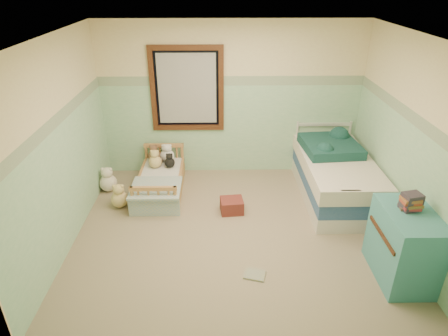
{
  "coord_description": "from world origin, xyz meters",
  "views": [
    {
      "loc": [
        -0.21,
        -4.26,
        3.12
      ],
      "look_at": [
        -0.14,
        0.35,
        0.77
      ],
      "focal_mm": 31.09,
      "sensor_mm": 36.0,
      "label": 1
    }
  ],
  "objects_px": {
    "floor_book": "(255,275)",
    "twin_bed_frame": "(334,191)",
    "plush_floor_tan": "(120,199)",
    "red_pillow": "(232,206)",
    "plush_floor_cream": "(108,183)",
    "dresser": "(404,245)",
    "toddler_bed_frame": "(161,187)"
  },
  "relations": [
    {
      "from": "red_pillow",
      "to": "floor_book",
      "type": "distance_m",
      "value": 1.35
    },
    {
      "from": "plush_floor_cream",
      "to": "twin_bed_frame",
      "type": "bearing_deg",
      "value": -4.24
    },
    {
      "from": "floor_book",
      "to": "plush_floor_tan",
      "type": "bearing_deg",
      "value": 156.93
    },
    {
      "from": "floor_book",
      "to": "plush_floor_cream",
      "type": "bearing_deg",
      "value": 153.1
    },
    {
      "from": "plush_floor_tan",
      "to": "red_pillow",
      "type": "relative_size",
      "value": 0.79
    },
    {
      "from": "plush_floor_tan",
      "to": "floor_book",
      "type": "height_order",
      "value": "plush_floor_tan"
    },
    {
      "from": "dresser",
      "to": "floor_book",
      "type": "xyz_separation_m",
      "value": [
        -1.63,
        0.01,
        -0.41
      ]
    },
    {
      "from": "dresser",
      "to": "floor_book",
      "type": "distance_m",
      "value": 1.68
    },
    {
      "from": "toddler_bed_frame",
      "to": "plush_floor_cream",
      "type": "bearing_deg",
      "value": 176.48
    },
    {
      "from": "toddler_bed_frame",
      "to": "dresser",
      "type": "height_order",
      "value": "dresser"
    },
    {
      "from": "red_pillow",
      "to": "toddler_bed_frame",
      "type": "bearing_deg",
      "value": 151.99
    },
    {
      "from": "plush_floor_cream",
      "to": "twin_bed_frame",
      "type": "height_order",
      "value": "plush_floor_cream"
    },
    {
      "from": "twin_bed_frame",
      "to": "dresser",
      "type": "relative_size",
      "value": 2.23
    },
    {
      "from": "plush_floor_cream",
      "to": "dresser",
      "type": "height_order",
      "value": "dresser"
    },
    {
      "from": "plush_floor_tan",
      "to": "dresser",
      "type": "xyz_separation_m",
      "value": [
        3.49,
        -1.51,
        0.3
      ]
    },
    {
      "from": "floor_book",
      "to": "dresser",
      "type": "bearing_deg",
      "value": 15.15
    },
    {
      "from": "toddler_bed_frame",
      "to": "dresser",
      "type": "relative_size",
      "value": 1.57
    },
    {
      "from": "plush_floor_cream",
      "to": "red_pillow",
      "type": "bearing_deg",
      "value": -18.28
    },
    {
      "from": "plush_floor_cream",
      "to": "floor_book",
      "type": "relative_size",
      "value": 1.14
    },
    {
      "from": "dresser",
      "to": "floor_book",
      "type": "bearing_deg",
      "value": 179.52
    },
    {
      "from": "toddler_bed_frame",
      "to": "red_pillow",
      "type": "distance_m",
      "value": 1.25
    },
    {
      "from": "twin_bed_frame",
      "to": "floor_book",
      "type": "bearing_deg",
      "value": -128.44
    },
    {
      "from": "plush_floor_cream",
      "to": "red_pillow",
      "type": "relative_size",
      "value": 0.86
    },
    {
      "from": "plush_floor_cream",
      "to": "plush_floor_tan",
      "type": "bearing_deg",
      "value": -59.27
    },
    {
      "from": "twin_bed_frame",
      "to": "floor_book",
      "type": "distance_m",
      "value": 2.18
    },
    {
      "from": "plush_floor_cream",
      "to": "plush_floor_tan",
      "type": "height_order",
      "value": "plush_floor_cream"
    },
    {
      "from": "twin_bed_frame",
      "to": "red_pillow",
      "type": "distance_m",
      "value": 1.62
    },
    {
      "from": "plush_floor_tan",
      "to": "red_pillow",
      "type": "bearing_deg",
      "value": -5.59
    },
    {
      "from": "twin_bed_frame",
      "to": "dresser",
      "type": "distance_m",
      "value": 1.77
    },
    {
      "from": "red_pillow",
      "to": "twin_bed_frame",
      "type": "bearing_deg",
      "value": 13.46
    },
    {
      "from": "toddler_bed_frame",
      "to": "plush_floor_tan",
      "type": "bearing_deg",
      "value": -141.95
    },
    {
      "from": "floor_book",
      "to": "twin_bed_frame",
      "type": "bearing_deg",
      "value": 67.19
    }
  ]
}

